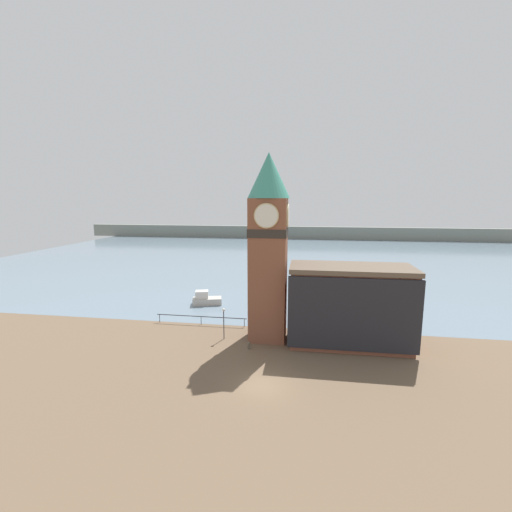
% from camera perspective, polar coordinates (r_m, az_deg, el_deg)
% --- Properties ---
extents(ground_plane, '(160.00, 160.00, 0.00)m').
position_cam_1_polar(ground_plane, '(31.36, 1.06, -20.76)').
color(ground_plane, brown).
extents(water, '(160.00, 120.00, 0.00)m').
position_cam_1_polar(water, '(101.72, 6.45, 0.39)').
color(water, slate).
rests_on(water, ground_plane).
extents(far_shoreline, '(180.00, 3.00, 5.00)m').
position_cam_1_polar(far_shoreline, '(141.10, 7.08, 3.90)').
color(far_shoreline, gray).
rests_on(far_shoreline, water).
extents(pier_railing, '(11.80, 0.08, 1.09)m').
position_cam_1_polar(pier_railing, '(44.77, -9.15, -10.03)').
color(pier_railing, '#232328').
rests_on(pier_railing, ground_plane).
extents(clock_tower, '(4.62, 4.62, 20.74)m').
position_cam_1_polar(clock_tower, '(37.81, 2.09, 2.16)').
color(clock_tower, brown).
rests_on(clock_tower, ground_plane).
extents(pier_building, '(13.15, 6.07, 8.75)m').
position_cam_1_polar(pier_building, '(38.83, 15.37, -7.97)').
color(pier_building, brown).
rests_on(pier_building, ground_plane).
extents(boat_near, '(4.68, 3.05, 2.13)m').
position_cam_1_polar(boat_near, '(52.96, -8.35, -7.16)').
color(boat_near, '#B7B2A8').
rests_on(boat_near, water).
extents(mooring_bollard_near, '(0.32, 0.32, 0.79)m').
position_cam_1_polar(mooring_bollard_near, '(37.70, -1.20, -14.60)').
color(mooring_bollard_near, brown).
rests_on(mooring_bollard_near, ground_plane).
extents(lamp_post, '(0.32, 0.32, 3.62)m').
position_cam_1_polar(lamp_post, '(39.52, -5.41, -10.17)').
color(lamp_post, '#2D2D33').
rests_on(lamp_post, ground_plane).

